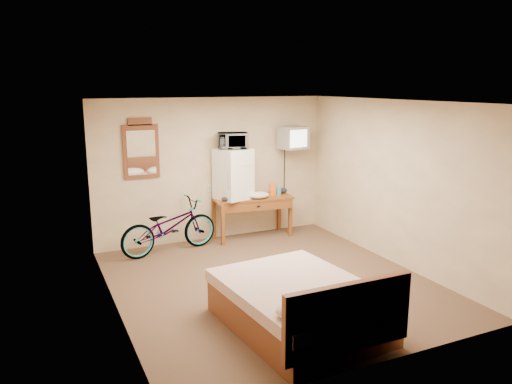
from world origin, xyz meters
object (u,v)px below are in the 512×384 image
Objects in this scene: crt_television at (293,138)px; bicycle at (169,227)px; desk at (253,203)px; wall_mirror at (141,149)px; bed at (302,306)px; mini_fridge at (233,174)px; blue_cup at (279,191)px; microwave at (233,141)px.

crt_television is 0.36× the size of bicycle.
bicycle is at bearing -174.60° from desk.
wall_mirror reaches higher than bed.
desk is 1.66× the size of mini_fridge.
blue_cup is at bearing -6.99° from wall_mirror.
blue_cup reaches higher than desk.
microwave reaches higher than desk.
bed is (-0.94, -3.38, -0.34)m from desk.
wall_mirror is at bearing 173.01° from blue_cup.
mini_fridge is at bearing 178.29° from crt_television.
bed is (0.95, -3.65, -1.38)m from wall_mirror.
microwave is 3.78m from bed.
bicycle is (-2.08, -0.13, -0.39)m from blue_cup.
crt_television is at bearing 62.88° from bed.
crt_television is (0.30, 0.04, 0.95)m from blue_cup.
crt_television is at bearing -5.32° from wall_mirror.
bicycle is (-1.23, -0.21, -1.33)m from microwave.
blue_cup is (0.86, -0.08, -0.94)m from microwave.
mini_fridge reaches higher than desk.
desk is at bearing -95.00° from bicycle.
crt_television reaches higher than desk.
blue_cup is 0.15× the size of wall_mirror.
bicycle is at bearing -175.86° from crt_television.
mini_fridge is 1.45m from bicycle.
crt_television is at bearing -96.26° from bicycle.
mini_fridge is at bearing 170.79° from desk.
bicycle is (-1.23, -0.21, -0.75)m from mini_fridge.
mini_fridge is 1.62m from wall_mirror.
microwave is 1.16m from crt_television.
microwave is 0.30× the size of bicycle.
microwave is at bearing 178.28° from crt_television.
bed is at bearing -179.10° from bicycle.
microwave is 1.55m from wall_mirror.
blue_cup is 0.09× the size of bicycle.
blue_cup is at bearing -172.06° from crt_television.
desk is at bearing -178.35° from crt_television.
crt_television is at bearing 14.07° from microwave.
microwave is at bearing -90.80° from bicycle.
blue_cup is 0.07× the size of bed.
mini_fridge is at bearing -8.03° from wall_mirror.
crt_television is (1.16, -0.03, 0.58)m from mini_fridge.
microwave is (0.00, 0.00, 0.58)m from mini_fridge.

